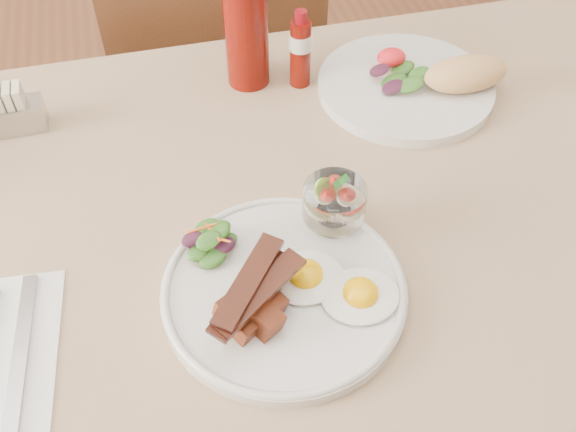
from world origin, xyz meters
The scene contains 11 objects.
table centered at (0.00, 0.00, 0.66)m, with size 1.33×0.88×0.75m.
chair_far centered at (0.00, 0.66, 0.52)m, with size 0.42×0.42×0.93m.
main_plate centered at (-0.03, -0.10, 0.76)m, with size 0.28×0.28×0.02m, color silver.
fried_eggs centered at (0.02, -0.11, 0.77)m, with size 0.14×0.12×0.02m.
bacon_potato_pile centered at (-0.07, -0.12, 0.79)m, with size 0.12×0.11×0.05m.
side_salad centered at (-0.10, -0.03, 0.79)m, with size 0.07×0.07×0.04m.
fruit_cup centered at (0.05, -0.02, 0.81)m, with size 0.08×0.08×0.08m.
second_plate centered at (0.26, 0.22, 0.77)m, with size 0.28×0.27×0.07m.
ketchup_bottle centered at (0.01, 0.32, 0.84)m, with size 0.08×0.08×0.20m.
hot_sauce_bottle centered at (0.09, 0.29, 0.81)m, with size 0.04×0.04×0.13m.
sugar_caddy centered at (-0.34, 0.28, 0.78)m, with size 0.08×0.04×0.07m.
Camera 1 is at (-0.13, -0.51, 1.36)m, focal length 40.00 mm.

